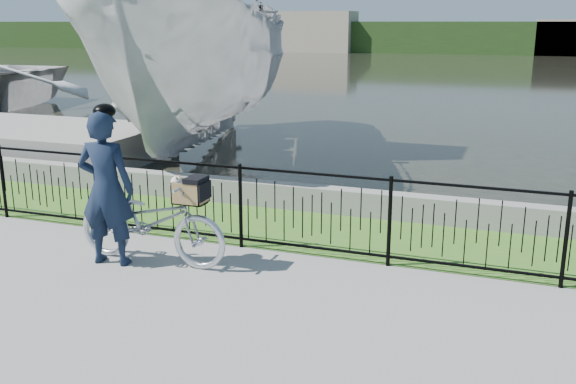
% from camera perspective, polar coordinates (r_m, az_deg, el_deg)
% --- Properties ---
extents(ground, '(120.00, 120.00, 0.00)m').
position_cam_1_polar(ground, '(7.00, -2.01, -10.01)').
color(ground, gray).
rests_on(ground, ground).
extents(grass_strip, '(60.00, 2.00, 0.01)m').
position_cam_1_polar(grass_strip, '(9.29, 4.02, -3.62)').
color(grass_strip, '#407123').
rests_on(grass_strip, ground).
extents(water, '(120.00, 120.00, 0.00)m').
position_cam_1_polar(water, '(39.06, 16.74, 9.93)').
color(water, black).
rests_on(water, ground).
extents(quay_wall, '(60.00, 0.30, 0.40)m').
position_cam_1_polar(quay_wall, '(10.15, 5.62, -0.88)').
color(quay_wall, gray).
rests_on(quay_wall, ground).
extents(fence, '(14.00, 0.06, 1.15)m').
position_cam_1_polar(fence, '(8.20, 2.15, -1.93)').
color(fence, black).
rests_on(fence, ground).
extents(far_treeline, '(120.00, 6.00, 3.00)m').
position_cam_1_polar(far_treeline, '(65.94, 18.45, 12.87)').
color(far_treeline, '#254119').
rests_on(far_treeline, ground).
extents(far_building_left, '(8.00, 4.00, 4.00)m').
position_cam_1_polar(far_building_left, '(67.06, 2.42, 14.05)').
color(far_building_left, '#A19481').
rests_on(far_building_left, ground).
extents(far_building_right, '(6.00, 3.00, 3.20)m').
position_cam_1_polar(far_building_right, '(64.49, 23.85, 12.45)').
color(far_building_right, '#A19481').
rests_on(far_building_right, ground).
extents(bicycle_rig, '(2.05, 0.71, 1.18)m').
position_cam_1_polar(bicycle_rig, '(8.19, -12.01, -2.49)').
color(bicycle_rig, silver).
rests_on(bicycle_rig, ground).
extents(cyclist, '(0.76, 0.55, 2.01)m').
position_cam_1_polar(cyclist, '(8.17, -15.87, 0.43)').
color(cyclist, black).
rests_on(cyclist, ground).
extents(boat_near, '(6.07, 10.57, 5.64)m').
position_cam_1_polar(boat_near, '(14.69, -7.83, 11.18)').
color(boat_near, '#B6B6B6').
rests_on(boat_near, water).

